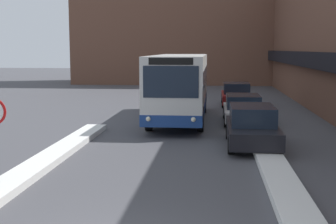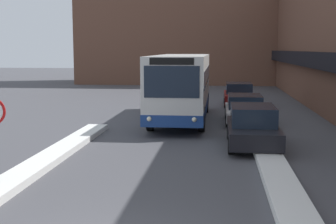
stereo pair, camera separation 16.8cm
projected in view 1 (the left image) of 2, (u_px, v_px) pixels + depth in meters
building_backdrop_far at (199, 4)px, 49.81m from camera, size 26.00×8.00×16.88m
snow_bank_left at (38, 166)px, 14.34m from camera, size 0.90×14.52×0.23m
snow_bank_right at (274, 167)px, 14.17m from camera, size 0.90×12.61×0.22m
city_bus at (180, 85)px, 23.87m from camera, size 2.60×10.23×3.35m
parked_car_front at (252, 126)px, 17.66m from camera, size 1.88×4.48×1.55m
parked_car_middle at (243, 109)px, 23.32m from camera, size 1.89×4.46×1.40m
parked_car_back at (236, 94)px, 30.45m from camera, size 1.89×4.41×1.48m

